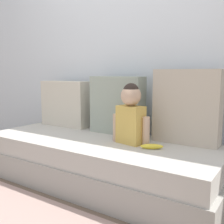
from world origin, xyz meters
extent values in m
plane|color=brown|center=(0.00, 0.00, 0.00)|extent=(12.00, 12.00, 0.00)
cube|color=silver|center=(0.00, 0.54, 1.23)|extent=(5.32, 0.10, 2.45)
cube|color=#9C978F|center=(0.00, 0.00, 0.11)|extent=(2.12, 0.81, 0.23)
cube|color=#B7B2A8|center=(0.00, 0.00, 0.31)|extent=(2.05, 0.79, 0.16)
cube|color=beige|center=(-0.66, 0.31, 0.62)|extent=(0.56, 0.16, 0.48)
cube|color=#99A393|center=(0.00, 0.31, 0.65)|extent=(0.52, 0.16, 0.53)
cube|color=#C1B29E|center=(0.66, 0.31, 0.68)|extent=(0.52, 0.16, 0.59)
cube|color=gold|center=(0.29, 0.05, 0.54)|extent=(0.24, 0.17, 0.30)
sphere|color=tan|center=(0.29, 0.05, 0.77)|extent=(0.16, 0.16, 0.16)
sphere|color=#2D231E|center=(0.29, 0.05, 0.81)|extent=(0.13, 0.13, 0.13)
cylinder|color=tan|center=(0.15, 0.05, 0.50)|extent=(0.06, 0.06, 0.23)
cylinder|color=tan|center=(0.43, 0.05, 0.50)|extent=(0.06, 0.06, 0.23)
ellipsoid|color=yellow|center=(0.50, -0.01, 0.41)|extent=(0.17, 0.12, 0.04)
camera|label=1|loc=(1.33, -1.80, 0.95)|focal=43.24mm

